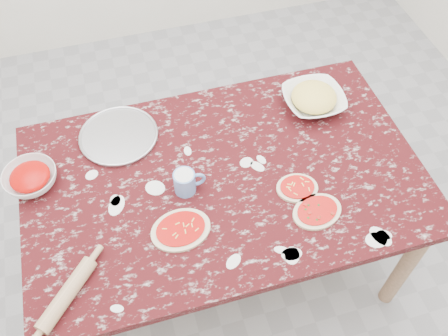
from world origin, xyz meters
TOP-DOWN VIEW (x-y plane):
  - ground at (0.00, 0.00)m, footprint 4.00×4.00m
  - worktable at (0.00, 0.00)m, footprint 1.60×1.00m
  - pizza_tray at (-0.38, 0.32)m, footprint 0.34×0.34m
  - sauce_bowl at (-0.74, 0.17)m, footprint 0.27×0.27m
  - cheese_bowl at (0.49, 0.27)m, footprint 0.27×0.27m
  - flour_mug at (-0.16, -0.02)m, footprint 0.13×0.09m
  - pizza_left at (-0.22, -0.20)m, footprint 0.24×0.20m
  - pizza_mid at (0.26, -0.14)m, footprint 0.18×0.16m
  - pizza_right at (0.29, -0.27)m, footprint 0.22×0.19m
  - rolling_pin at (-0.65, -0.35)m, footprint 0.22×0.24m

SIDE VIEW (x-z plane):
  - ground at x=0.00m, z-range 0.00..0.00m
  - worktable at x=0.00m, z-range 0.29..1.04m
  - pizza_tray at x=-0.38m, z-range 0.75..0.76m
  - pizza_right at x=0.29m, z-range 0.75..0.77m
  - pizza_left at x=-0.22m, z-range 0.75..0.77m
  - pizza_mid at x=0.26m, z-range 0.75..0.77m
  - rolling_pin at x=-0.65m, z-range 0.75..0.80m
  - sauce_bowl at x=-0.74m, z-range 0.75..0.82m
  - cheese_bowl at x=0.49m, z-range 0.75..0.82m
  - flour_mug at x=-0.16m, z-range 0.75..0.85m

